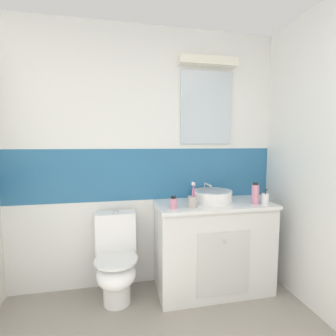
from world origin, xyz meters
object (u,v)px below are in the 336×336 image
object	(u,v)px
sink_basin	(212,196)
lotion_bottle_short	(173,203)
shampoo_bottle_tall	(255,194)
toothbrush_cup	(192,201)
soap_dispenser	(265,199)
toilet	(116,261)

from	to	relation	value
sink_basin	lotion_bottle_short	distance (m)	0.45
lotion_bottle_short	shampoo_bottle_tall	xyz separation A→B (m)	(0.77, 0.00, 0.05)
toothbrush_cup	soap_dispenser	xyz separation A→B (m)	(0.68, -0.03, -0.01)
sink_basin	lotion_bottle_short	xyz separation A→B (m)	(-0.41, -0.17, -0.01)
sink_basin	toilet	xyz separation A→B (m)	(-0.90, -0.03, -0.54)
toothbrush_cup	lotion_bottle_short	world-z (taller)	toothbrush_cup
soap_dispenser	toilet	bearing A→B (deg)	172.97
shampoo_bottle_tall	sink_basin	bearing A→B (deg)	154.55
soap_dispenser	lotion_bottle_short	xyz separation A→B (m)	(-0.85, 0.03, -0.00)
toothbrush_cup	toilet	bearing A→B (deg)	168.28
toilet	soap_dispenser	bearing A→B (deg)	-7.03
soap_dispenser	lotion_bottle_short	world-z (taller)	soap_dispenser
sink_basin	shampoo_bottle_tall	size ratio (longest dim) A/B	2.14
toothbrush_cup	shampoo_bottle_tall	bearing A→B (deg)	0.23
toothbrush_cup	shampoo_bottle_tall	world-z (taller)	toothbrush_cup
toilet	sink_basin	bearing A→B (deg)	2.16
sink_basin	soap_dispenser	bearing A→B (deg)	-24.61
toilet	soap_dispenser	size ratio (longest dim) A/B	5.56
sink_basin	toothbrush_cup	size ratio (longest dim) A/B	1.87
lotion_bottle_short	shampoo_bottle_tall	size ratio (longest dim) A/B	0.54
shampoo_bottle_tall	soap_dispenser	bearing A→B (deg)	-20.81
lotion_bottle_short	toilet	bearing A→B (deg)	164.48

